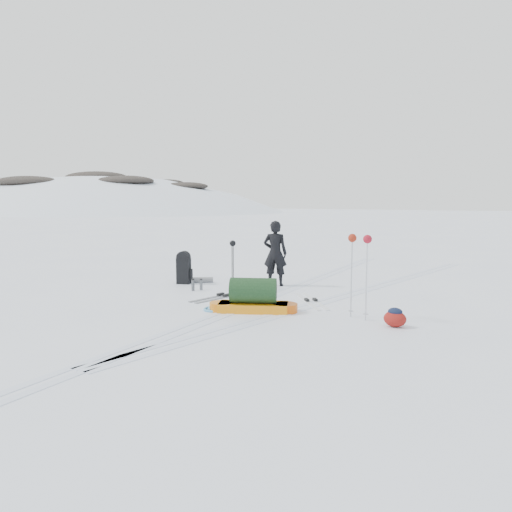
% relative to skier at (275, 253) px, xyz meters
% --- Properties ---
extents(ground, '(200.00, 200.00, 0.00)m').
position_rel_skier_xyz_m(ground, '(0.67, -1.99, -0.83)').
color(ground, white).
rests_on(ground, ground).
extents(ski_tracks, '(3.38, 17.97, 0.01)m').
position_rel_skier_xyz_m(ski_tracks, '(1.29, -1.11, -0.83)').
color(ski_tracks, silver).
rests_on(ski_tracks, ground).
extents(skier, '(0.70, 0.57, 1.66)m').
position_rel_skier_xyz_m(skier, '(0.00, 0.00, 0.00)').
color(skier, black).
rests_on(skier, ground).
extents(pulk_sled, '(1.78, 1.22, 0.67)m').
position_rel_skier_xyz_m(pulk_sled, '(1.13, -2.81, -0.58)').
color(pulk_sled, orange).
rests_on(pulk_sled, ground).
extents(expedition_rucksack, '(0.76, 0.81, 0.86)m').
position_rel_skier_xyz_m(expedition_rucksack, '(-2.12, -0.97, -0.44)').
color(expedition_rucksack, black).
rests_on(expedition_rucksack, ground).
extents(ski_poles_black, '(0.17, 0.15, 1.21)m').
position_rel_skier_xyz_m(ski_poles_black, '(-0.59, -1.04, 0.16)').
color(ski_poles_black, black).
rests_on(ski_poles_black, ground).
extents(ski_poles_silver, '(0.48, 0.26, 1.56)m').
position_rel_skier_xyz_m(ski_poles_silver, '(3.09, -2.28, 0.48)').
color(ski_poles_silver, '#B0B3B7').
rests_on(ski_poles_silver, ground).
extents(touring_skis_grey, '(0.54, 1.91, 0.07)m').
position_rel_skier_xyz_m(touring_skis_grey, '(-0.26, -1.89, -0.82)').
color(touring_skis_grey, '#919299').
rests_on(touring_skis_grey, ground).
extents(touring_skis_white, '(1.43, 1.55, 0.07)m').
position_rel_skier_xyz_m(touring_skis_white, '(1.67, -1.35, -0.82)').
color(touring_skis_white, silver).
rests_on(touring_skis_white, ground).
extents(rope_coil, '(0.49, 0.49, 0.05)m').
position_rel_skier_xyz_m(rope_coil, '(0.43, -3.12, -0.81)').
color(rope_coil, '#58A8D7').
rests_on(rope_coil, ground).
extents(small_daypack, '(0.44, 0.36, 0.34)m').
position_rel_skier_xyz_m(small_daypack, '(3.84, -2.52, -0.67)').
color(small_daypack, maroon).
rests_on(small_daypack, ground).
extents(thermos_pair, '(0.18, 0.30, 0.29)m').
position_rel_skier_xyz_m(thermos_pair, '(-1.26, -1.60, -0.69)').
color(thermos_pair, '#505357').
rests_on(thermos_pair, ground).
extents(stuff_sack, '(0.35, 0.28, 0.20)m').
position_rel_skier_xyz_m(stuff_sack, '(-0.67, -0.71, -0.73)').
color(stuff_sack, black).
rests_on(stuff_sack, ground).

